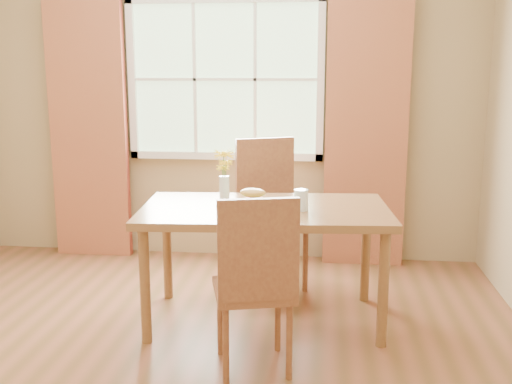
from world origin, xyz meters
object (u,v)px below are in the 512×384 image
object	(u,v)px
dining_table	(265,219)
croissant_sandwich	(253,198)
flower_vase	(224,170)
chair_near	(255,278)
chair_far	(269,205)
water_glass	(301,200)

from	to	relation	value
dining_table	croissant_sandwich	bearing A→B (deg)	-125.84
flower_vase	chair_near	bearing A→B (deg)	-70.53
chair_far	dining_table	bearing A→B (deg)	-111.35
dining_table	chair_far	distance (m)	0.71
chair_near	chair_far	world-z (taller)	chair_far
flower_vase	croissant_sandwich	bearing A→B (deg)	-49.71
dining_table	water_glass	distance (m)	0.27
chair_far	croissant_sandwich	distance (m)	0.84
dining_table	water_glass	size ratio (longest dim) A/B	12.42
dining_table	chair_far	size ratio (longest dim) A/B	1.47
croissant_sandwich	flower_vase	size ratio (longest dim) A/B	0.52
croissant_sandwich	flower_vase	bearing A→B (deg)	135.96
chair_far	croissant_sandwich	world-z (taller)	chair_far
chair_near	chair_far	bearing A→B (deg)	77.64
croissant_sandwich	water_glass	world-z (taller)	croissant_sandwich
chair_near	chair_far	xyz separation A→B (m)	(-0.06, 1.41, 0.06)
chair_near	croissant_sandwich	bearing A→B (deg)	83.37
croissant_sandwich	flower_vase	xyz separation A→B (m)	(-0.21, 0.25, 0.12)
water_glass	flower_vase	xyz separation A→B (m)	(-0.51, 0.21, 0.14)
chair_near	water_glass	size ratio (longest dim) A/B	7.62
water_glass	flower_vase	bearing A→B (deg)	157.56
dining_table	chair_far	xyz separation A→B (m)	(-0.04, 0.71, -0.07)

